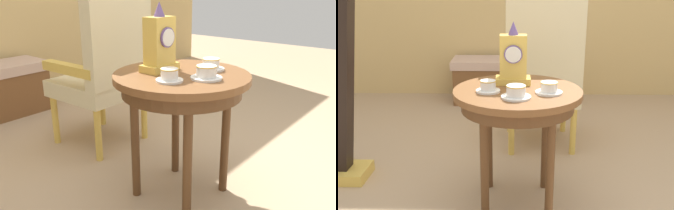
% 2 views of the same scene
% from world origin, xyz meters
% --- Properties ---
extents(ground_plane, '(10.00, 10.00, 0.00)m').
position_xyz_m(ground_plane, '(0.00, 0.00, 0.00)').
color(ground_plane, tan).
extents(side_table, '(0.67, 0.67, 0.67)m').
position_xyz_m(side_table, '(-0.07, 0.04, 0.58)').
color(side_table, brown).
rests_on(side_table, ground).
extents(teacup_left, '(0.12, 0.12, 0.06)m').
position_xyz_m(teacup_left, '(-0.22, -0.01, 0.69)').
color(teacup_left, white).
rests_on(teacup_left, side_table).
extents(teacup_right, '(0.15, 0.15, 0.06)m').
position_xyz_m(teacup_right, '(-0.08, -0.11, 0.69)').
color(teacup_right, white).
rests_on(teacup_right, side_table).
extents(teacup_center, '(0.14, 0.14, 0.06)m').
position_xyz_m(teacup_center, '(0.08, -0.02, 0.69)').
color(teacup_center, white).
rests_on(teacup_center, side_table).
extents(mantel_clock, '(0.19, 0.11, 0.34)m').
position_xyz_m(mantel_clock, '(-0.10, 0.16, 0.80)').
color(mantel_clock, gold).
rests_on(mantel_clock, side_table).
extents(armchair, '(0.56, 0.55, 1.14)m').
position_xyz_m(armchair, '(0.11, 0.79, 0.59)').
color(armchair, beige).
rests_on(armchair, ground).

